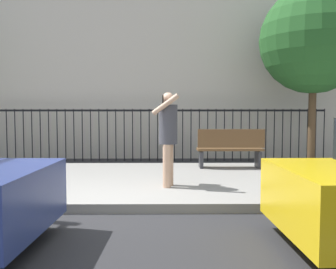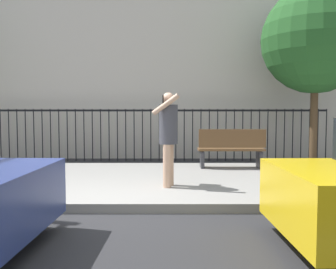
{
  "view_description": "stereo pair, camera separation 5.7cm",
  "coord_description": "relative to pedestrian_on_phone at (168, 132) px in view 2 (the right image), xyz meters",
  "views": [
    {
      "loc": [
        1.11,
        -5.48,
        1.54
      ],
      "look_at": [
        1.17,
        1.62,
        1.09
      ],
      "focal_mm": 39.94,
      "sensor_mm": 36.0,
      "label": 1
    },
    {
      "loc": [
        1.16,
        -5.48,
        1.54
      ],
      "look_at": [
        1.17,
        1.62,
        1.09
      ],
      "focal_mm": 39.94,
      "sensor_mm": 36.0,
      "label": 2
    }
  ],
  "objects": [
    {
      "name": "ground_plane",
      "position": [
        -1.18,
        -1.34,
        -1.15
      ],
      "size": [
        60.0,
        60.0,
        0.0
      ],
      "primitive_type": "plane",
      "color": "#28282B"
    },
    {
      "name": "street_tree_near",
      "position": [
        4.0,
        3.45,
        2.31
      ],
      "size": [
        2.92,
        2.92,
        4.93
      ],
      "color": "#4C3823",
      "rests_on": "ground"
    },
    {
      "name": "building_facade",
      "position": [
        -1.18,
        7.16,
        3.46
      ],
      "size": [
        28.0,
        4.0,
        9.22
      ],
      "primitive_type": "cube",
      "color": "beige",
      "rests_on": "ground"
    },
    {
      "name": "pedestrian_on_phone",
      "position": [
        0.0,
        0.0,
        0.0
      ],
      "size": [
        0.51,
        0.7,
        1.72
      ],
      "color": "tan",
      "rests_on": "sidewalk"
    },
    {
      "name": "sidewalk",
      "position": [
        -1.18,
        0.86,
        -1.08
      ],
      "size": [
        28.0,
        4.4,
        0.15
      ],
      "primitive_type": "cube",
      "color": "gray",
      "rests_on": "ground"
    },
    {
      "name": "iron_fence",
      "position": [
        -1.18,
        4.56,
        -0.13
      ],
      "size": [
        12.03,
        0.04,
        1.6
      ],
      "color": "black",
      "rests_on": "ground"
    },
    {
      "name": "street_bench",
      "position": [
        1.52,
        2.16,
        -0.5
      ],
      "size": [
        1.6,
        0.45,
        0.95
      ],
      "color": "brown",
      "rests_on": "sidewalk"
    }
  ]
}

